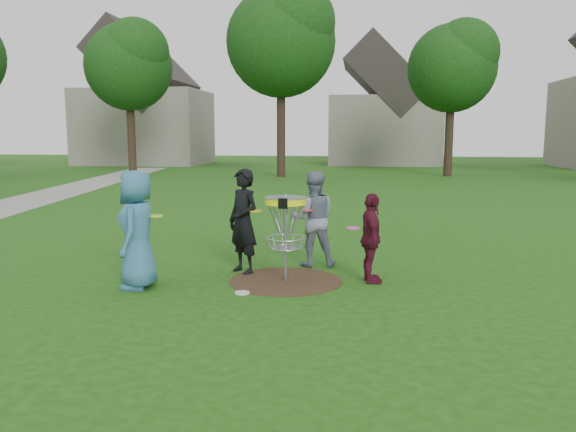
# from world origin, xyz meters

# --- Properties ---
(ground) EXTENTS (100.00, 100.00, 0.00)m
(ground) POSITION_xyz_m (0.00, 0.00, 0.00)
(ground) COLOR #19470F
(ground) RESTS_ON ground
(dirt_patch) EXTENTS (1.80, 1.80, 0.01)m
(dirt_patch) POSITION_xyz_m (0.00, 0.00, 0.00)
(dirt_patch) COLOR #47331E
(dirt_patch) RESTS_ON ground
(concrete_path) EXTENTS (7.75, 39.92, 0.02)m
(concrete_path) POSITION_xyz_m (-10.00, 8.00, 0.01)
(concrete_path) COLOR #9E9E99
(concrete_path) RESTS_ON ground
(player_blue) EXTENTS (0.65, 0.92, 1.78)m
(player_blue) POSITION_xyz_m (-2.16, -0.64, 0.89)
(player_blue) COLOR teal
(player_blue) RESTS_ON ground
(player_black) EXTENTS (0.76, 0.73, 1.75)m
(player_black) POSITION_xyz_m (-0.77, 0.47, 0.87)
(player_black) COLOR black
(player_black) RESTS_ON ground
(player_grey) EXTENTS (0.90, 0.75, 1.67)m
(player_grey) POSITION_xyz_m (0.34, 1.11, 0.84)
(player_grey) COLOR slate
(player_grey) RESTS_ON ground
(player_maroon) EXTENTS (0.47, 0.87, 1.41)m
(player_maroon) POSITION_xyz_m (1.33, 0.09, 0.70)
(player_maroon) COLOR #531325
(player_maroon) RESTS_ON ground
(disc_on_grass) EXTENTS (0.22, 0.22, 0.02)m
(disc_on_grass) POSITION_xyz_m (-0.54, -0.77, 0.01)
(disc_on_grass) COLOR silver
(disc_on_grass) RESTS_ON ground
(disc_golf_basket) EXTENTS (0.66, 0.67, 1.38)m
(disc_golf_basket) POSITION_xyz_m (0.00, -0.00, 1.02)
(disc_golf_basket) COLOR #9EA0A5
(disc_golf_basket) RESTS_ON ground
(held_discs) EXTENTS (3.16, 1.63, 0.25)m
(held_discs) POSITION_xyz_m (-0.28, 0.17, 1.01)
(held_discs) COLOR #C3FC1C
(held_discs) RESTS_ON ground
(tree_row) EXTENTS (51.20, 17.42, 9.90)m
(tree_row) POSITION_xyz_m (0.44, 20.67, 6.21)
(tree_row) COLOR #38281C
(tree_row) RESTS_ON ground
(house_row) EXTENTS (44.50, 10.65, 11.62)m
(house_row) POSITION_xyz_m (4.78, 33.07, 4.14)
(house_row) COLOR gray
(house_row) RESTS_ON ground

